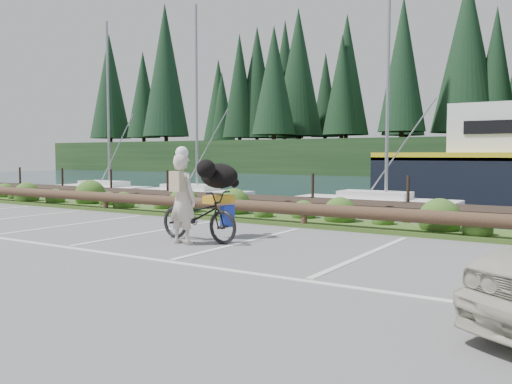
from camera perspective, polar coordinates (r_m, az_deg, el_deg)
ground at (r=9.55m, az=-7.83°, el=-6.87°), size 72.00×72.00×0.00m
vegetation_strip at (r=13.96m, az=6.40°, el=-3.20°), size 34.00×1.60×0.10m
log_rail at (r=13.34m, az=5.07°, el=-3.74°), size 32.00×0.30×0.60m
bicycle at (r=11.24m, az=-6.06°, el=-2.48°), size 2.06×0.85×1.06m
cyclist at (r=10.87m, az=-7.76°, el=-0.75°), size 0.69×0.48×1.80m
dog at (r=11.66m, az=-3.94°, el=1.70°), size 0.53×0.97×0.54m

